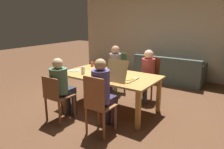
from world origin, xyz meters
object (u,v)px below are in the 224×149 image
object	(u,v)px
chair_1	(97,103)
dining_table	(109,78)
person_3	(147,72)
person_2	(114,66)
drinking_glass_1	(83,70)
plate_0	(113,71)
drinking_glass_0	(92,64)
person_0	(61,84)
chair_2	(117,72)
pizza_box_0	(123,77)
chair_0	(56,97)
person_1	(103,90)
plate_1	(75,70)
couch	(169,72)
chair_3	(149,76)

from	to	relation	value
chair_1	dining_table	bearing A→B (deg)	114.71
person_3	person_2	bearing A→B (deg)	178.15
drinking_glass_1	dining_table	bearing A→B (deg)	26.54
person_2	plate_0	distance (m)	0.67
person_3	drinking_glass_0	distance (m)	1.28
person_0	chair_2	distance (m)	1.89
person_2	plate_0	size ratio (longest dim) A/B	4.75
drinking_glass_1	person_0	bearing A→B (deg)	-87.53
person_3	pizza_box_0	xyz separation A→B (m)	(-0.01, -1.01, 0.10)
dining_table	pizza_box_0	xyz separation A→B (m)	(0.43, -0.18, 0.14)
dining_table	chair_1	size ratio (longest dim) A/B	1.98
drinking_glass_0	drinking_glass_1	distance (m)	0.69
chair_1	drinking_glass_1	bearing A→B (deg)	142.17
person_0	chair_0	bearing A→B (deg)	-90.00
person_1	chair_2	size ratio (longest dim) A/B	1.25
person_1	person_2	xyz separation A→B (m)	(-0.90, 1.67, -0.02)
drinking_glass_0	drinking_glass_1	size ratio (longest dim) A/B	0.75
person_0	plate_1	bearing A→B (deg)	116.03
plate_0	person_3	bearing A→B (deg)	44.88
person_2	couch	world-z (taller)	person_2
chair_0	drinking_glass_0	xyz separation A→B (m)	(-0.30, 1.40, 0.31)
chair_2	drinking_glass_0	distance (m)	0.74
chair_0	pizza_box_0	distance (m)	1.25
pizza_box_0	chair_2	bearing A→B (deg)	126.61
person_0	person_2	xyz separation A→B (m)	(-0.00, 1.73, 0.01)
person_1	couch	size ratio (longest dim) A/B	0.64
chair_3	pizza_box_0	xyz separation A→B (m)	(-0.01, -1.16, 0.24)
chair_3	chair_2	bearing A→B (deg)	177.90
chair_0	drinking_glass_1	world-z (taller)	drinking_glass_1
couch	dining_table	bearing A→B (deg)	-97.14
drinking_glass_0	chair_3	bearing A→B (deg)	26.00
chair_1	drinking_glass_1	world-z (taller)	chair_1
drinking_glass_1	chair_1	bearing A→B (deg)	-37.83
couch	person_2	bearing A→B (deg)	-114.20
drinking_glass_0	dining_table	bearing A→B (deg)	-27.40
dining_table	drinking_glass_1	world-z (taller)	drinking_glass_1
person_0	person_2	bearing A→B (deg)	90.00
dining_table	chair_0	size ratio (longest dim) A/B	2.28
dining_table	drinking_glass_0	xyz separation A→B (m)	(-0.76, 0.39, 0.14)
person_3	plate_0	xyz separation A→B (m)	(-0.55, -0.54, 0.06)
plate_1	chair_1	bearing A→B (deg)	-33.19
chair_1	plate_0	size ratio (longest dim) A/B	3.96
pizza_box_0	drinking_glass_0	bearing A→B (deg)	154.26
couch	chair_0	bearing A→B (deg)	-102.25
chair_0	drinking_glass_1	xyz separation A→B (m)	(-0.03, 0.76, 0.33)
plate_0	couch	world-z (taller)	couch
person_1	person_3	size ratio (longest dim) A/B	1.07
couch	plate_0	bearing A→B (deg)	-100.52
drinking_glass_1	plate_0	bearing A→B (deg)	54.24
person_0	person_3	bearing A→B (deg)	62.09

